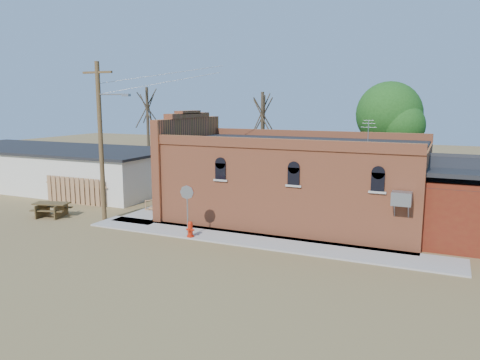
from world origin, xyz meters
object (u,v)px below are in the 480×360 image
at_px(fire_hydrant, 190,229).
at_px(stop_sign, 187,197).
at_px(utility_pole, 101,138).
at_px(picnic_table, 52,208).
at_px(brick_bar, 289,181).
at_px(trash_barrel, 178,204).

distance_m(fire_hydrant, stop_sign, 1.64).
distance_m(utility_pole, picnic_table, 5.48).
bearing_deg(picnic_table, brick_bar, 4.43).
relative_size(fire_hydrant, picnic_table, 0.34).
xyz_separation_m(fire_hydrant, picnic_table, (-9.82, 0.50, 0.08)).
bearing_deg(stop_sign, brick_bar, 69.72).
xyz_separation_m(fire_hydrant, trash_barrel, (-3.56, 4.65, 0.02)).
bearing_deg(brick_bar, trash_barrel, -173.06).
bearing_deg(picnic_table, utility_pole, -4.72).
distance_m(brick_bar, utility_pole, 10.96).
bearing_deg(picnic_table, stop_sign, -19.24).
bearing_deg(fire_hydrant, brick_bar, 34.28).
distance_m(stop_sign, trash_barrel, 5.99).
xyz_separation_m(brick_bar, trash_barrel, (-6.94, -0.84, -1.85)).
xyz_separation_m(utility_pole, trash_barrel, (2.84, 3.45, -4.28)).
distance_m(utility_pole, trash_barrel, 6.19).
bearing_deg(utility_pole, trash_barrel, 50.49).
xyz_separation_m(stop_sign, picnic_table, (-9.68, 0.50, -1.55)).
height_order(fire_hydrant, trash_barrel, trash_barrel).
relative_size(trash_barrel, picnic_table, 0.35).
bearing_deg(brick_bar, fire_hydrant, -121.63).
xyz_separation_m(brick_bar, stop_sign, (-3.53, -5.49, -0.23)).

